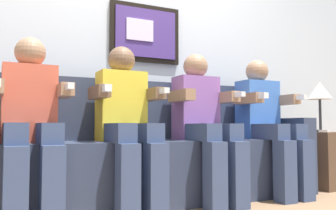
{
  "coord_description": "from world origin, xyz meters",
  "views": [
    {
      "loc": [
        -1.11,
        -2.13,
        0.55
      ],
      "look_at": [
        0.0,
        0.15,
        0.7
      ],
      "focal_mm": 38.74,
      "sensor_mm": 36.0,
      "label": 1
    }
  ],
  "objects_px": {
    "couch": "(158,159)",
    "person_right_center": "(204,119)",
    "person_leftmost": "(31,117)",
    "person_rightmost": "(268,120)",
    "side_table_right": "(326,160)",
    "spare_remote_on_table": "(323,131)",
    "person_left_center": "(127,118)",
    "table_lamp": "(320,93)"
  },
  "relations": [
    {
      "from": "side_table_right",
      "to": "spare_remote_on_table",
      "type": "bearing_deg",
      "value": -151.34
    },
    {
      "from": "person_right_center",
      "to": "person_rightmost",
      "type": "relative_size",
      "value": 1.0
    },
    {
      "from": "table_lamp",
      "to": "spare_remote_on_table",
      "type": "distance_m",
      "value": 0.36
    },
    {
      "from": "person_right_center",
      "to": "person_rightmost",
      "type": "height_order",
      "value": "same"
    },
    {
      "from": "person_left_center",
      "to": "person_right_center",
      "type": "distance_m",
      "value": 0.6
    },
    {
      "from": "person_right_center",
      "to": "side_table_right",
      "type": "xyz_separation_m",
      "value": [
        1.33,
        0.06,
        -0.36
      ]
    },
    {
      "from": "person_rightmost",
      "to": "side_table_right",
      "type": "distance_m",
      "value": 0.81
    },
    {
      "from": "person_leftmost",
      "to": "person_right_center",
      "type": "xyz_separation_m",
      "value": [
        1.2,
        0.0,
        -0.0
      ]
    },
    {
      "from": "person_leftmost",
      "to": "side_table_right",
      "type": "distance_m",
      "value": 2.55
    },
    {
      "from": "person_leftmost",
      "to": "spare_remote_on_table",
      "type": "bearing_deg",
      "value": 0.46
    },
    {
      "from": "person_rightmost",
      "to": "side_table_right",
      "type": "height_order",
      "value": "person_rightmost"
    },
    {
      "from": "couch",
      "to": "person_leftmost",
      "type": "bearing_deg",
      "value": -169.38
    },
    {
      "from": "spare_remote_on_table",
      "to": "table_lamp",
      "type": "bearing_deg",
      "value": 54.31
    },
    {
      "from": "person_rightmost",
      "to": "side_table_right",
      "type": "relative_size",
      "value": 2.22
    },
    {
      "from": "person_rightmost",
      "to": "table_lamp",
      "type": "relative_size",
      "value": 2.41
    },
    {
      "from": "person_rightmost",
      "to": "couch",
      "type": "bearing_deg",
      "value": 169.38
    },
    {
      "from": "couch",
      "to": "spare_remote_on_table",
      "type": "height_order",
      "value": "couch"
    },
    {
      "from": "couch",
      "to": "person_right_center",
      "type": "xyz_separation_m",
      "value": [
        0.3,
        -0.17,
        0.29
      ]
    },
    {
      "from": "couch",
      "to": "person_left_center",
      "type": "relative_size",
      "value": 2.3
    },
    {
      "from": "person_rightmost",
      "to": "spare_remote_on_table",
      "type": "xyz_separation_m",
      "value": [
        0.65,
        0.02,
        -0.1
      ]
    },
    {
      "from": "person_rightmost",
      "to": "spare_remote_on_table",
      "type": "relative_size",
      "value": 8.54
    },
    {
      "from": "couch",
      "to": "person_right_center",
      "type": "bearing_deg",
      "value": -29.25
    },
    {
      "from": "person_right_center",
      "to": "spare_remote_on_table",
      "type": "bearing_deg",
      "value": 0.88
    },
    {
      "from": "person_right_center",
      "to": "spare_remote_on_table",
      "type": "relative_size",
      "value": 8.54
    },
    {
      "from": "couch",
      "to": "person_right_center",
      "type": "height_order",
      "value": "person_right_center"
    },
    {
      "from": "couch",
      "to": "person_rightmost",
      "type": "bearing_deg",
      "value": -10.62
    },
    {
      "from": "person_left_center",
      "to": "spare_remote_on_table",
      "type": "xyz_separation_m",
      "value": [
        1.85,
        0.02,
        -0.1
      ]
    },
    {
      "from": "couch",
      "to": "table_lamp",
      "type": "height_order",
      "value": "table_lamp"
    },
    {
      "from": "person_left_center",
      "to": "person_rightmost",
      "type": "relative_size",
      "value": 1.0
    },
    {
      "from": "side_table_right",
      "to": "couch",
      "type": "bearing_deg",
      "value": 176.21
    },
    {
      "from": "table_lamp",
      "to": "spare_remote_on_table",
      "type": "relative_size",
      "value": 3.54
    },
    {
      "from": "side_table_right",
      "to": "spare_remote_on_table",
      "type": "relative_size",
      "value": 3.85
    },
    {
      "from": "side_table_right",
      "to": "person_leftmost",
      "type": "bearing_deg",
      "value": -178.61
    },
    {
      "from": "person_left_center",
      "to": "spare_remote_on_table",
      "type": "bearing_deg",
      "value": 0.61
    },
    {
      "from": "person_leftmost",
      "to": "person_rightmost",
      "type": "relative_size",
      "value": 1.0
    },
    {
      "from": "table_lamp",
      "to": "spare_remote_on_table",
      "type": "bearing_deg",
      "value": -125.69
    },
    {
      "from": "table_lamp",
      "to": "spare_remote_on_table",
      "type": "height_order",
      "value": "table_lamp"
    },
    {
      "from": "person_left_center",
      "to": "side_table_right",
      "type": "xyz_separation_m",
      "value": [
        1.93,
        0.06,
        -0.36
      ]
    },
    {
      "from": "spare_remote_on_table",
      "to": "side_table_right",
      "type": "bearing_deg",
      "value": 28.66
    },
    {
      "from": "person_right_center",
      "to": "couch",
      "type": "bearing_deg",
      "value": 150.75
    },
    {
      "from": "person_leftmost",
      "to": "person_left_center",
      "type": "height_order",
      "value": "same"
    },
    {
      "from": "spare_remote_on_table",
      "to": "person_left_center",
      "type": "bearing_deg",
      "value": -179.39
    }
  ]
}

